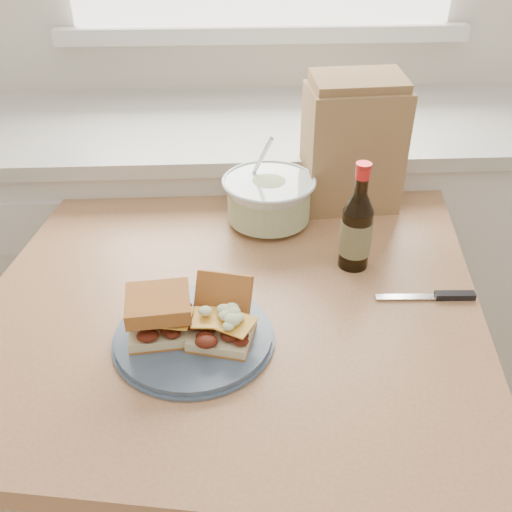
{
  "coord_description": "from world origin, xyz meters",
  "views": [
    {
      "loc": [
        -0.12,
        0.04,
        1.56
      ],
      "look_at": [
        -0.07,
        0.99,
        0.92
      ],
      "focal_mm": 40.0,
      "sensor_mm": 36.0,
      "label": 1
    }
  ],
  "objects_px": {
    "dining_table": "(234,332)",
    "coleslaw_bowl": "(269,202)",
    "beer_bottle": "(356,229)",
    "paper_bag": "(352,149)",
    "plate": "(194,337)"
  },
  "relations": [
    {
      "from": "dining_table",
      "to": "plate",
      "type": "bearing_deg",
      "value": -106.36
    },
    {
      "from": "paper_bag",
      "to": "coleslaw_bowl",
      "type": "bearing_deg",
      "value": -161.27
    },
    {
      "from": "dining_table",
      "to": "coleslaw_bowl",
      "type": "bearing_deg",
      "value": 79.85
    },
    {
      "from": "coleslaw_bowl",
      "to": "paper_bag",
      "type": "relative_size",
      "value": 0.74
    },
    {
      "from": "beer_bottle",
      "to": "coleslaw_bowl",
      "type": "bearing_deg",
      "value": 122.83
    },
    {
      "from": "beer_bottle",
      "to": "paper_bag",
      "type": "distance_m",
      "value": 0.29
    },
    {
      "from": "paper_bag",
      "to": "dining_table",
      "type": "bearing_deg",
      "value": -134.93
    },
    {
      "from": "plate",
      "to": "paper_bag",
      "type": "bearing_deg",
      "value": 53.32
    },
    {
      "from": "dining_table",
      "to": "coleslaw_bowl",
      "type": "distance_m",
      "value": 0.33
    },
    {
      "from": "beer_bottle",
      "to": "paper_bag",
      "type": "relative_size",
      "value": 0.8
    },
    {
      "from": "coleslaw_bowl",
      "to": "paper_bag",
      "type": "height_order",
      "value": "paper_bag"
    },
    {
      "from": "coleslaw_bowl",
      "to": "dining_table",
      "type": "bearing_deg",
      "value": -109.35
    },
    {
      "from": "plate",
      "to": "coleslaw_bowl",
      "type": "bearing_deg",
      "value": 68.27
    },
    {
      "from": "dining_table",
      "to": "plate",
      "type": "distance_m",
      "value": 0.22
    },
    {
      "from": "dining_table",
      "to": "paper_bag",
      "type": "bearing_deg",
      "value": 58.4
    }
  ]
}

